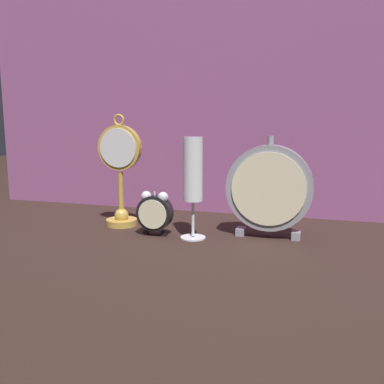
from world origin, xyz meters
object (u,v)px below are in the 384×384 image
(pocket_watch_on_stand, at_px, (120,175))
(alarm_clock_twin_bell, at_px, (155,211))
(champagne_flute, at_px, (193,176))
(mantel_clock_silver, at_px, (269,189))

(pocket_watch_on_stand, relative_size, alarm_clock_twin_bell, 2.70)
(pocket_watch_on_stand, height_order, champagne_flute, pocket_watch_on_stand)
(mantel_clock_silver, bearing_deg, pocket_watch_on_stand, 178.84)
(pocket_watch_on_stand, bearing_deg, mantel_clock_silver, -1.16)
(mantel_clock_silver, height_order, champagne_flute, mantel_clock_silver)
(alarm_clock_twin_bell, height_order, champagne_flute, champagne_flute)
(alarm_clock_twin_bell, xyz_separation_m, mantel_clock_silver, (0.26, 0.06, 0.06))
(mantel_clock_silver, xyz_separation_m, champagne_flute, (-0.17, -0.06, 0.03))
(pocket_watch_on_stand, bearing_deg, champagne_flute, -16.93)
(alarm_clock_twin_bell, xyz_separation_m, champagne_flute, (0.09, 0.00, 0.09))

